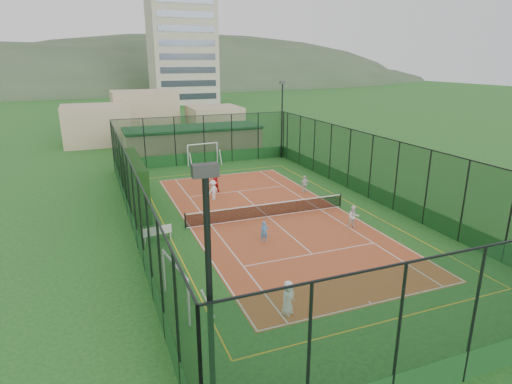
% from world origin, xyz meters
% --- Properties ---
extents(ground, '(300.00, 300.00, 0.00)m').
position_xyz_m(ground, '(0.00, 0.00, 0.00)').
color(ground, '#1D541D').
rests_on(ground, ground).
extents(court_slab, '(11.17, 23.97, 0.01)m').
position_xyz_m(court_slab, '(0.00, 0.00, 0.01)').
color(court_slab, '#B85328').
rests_on(court_slab, ground).
extents(tennis_net, '(11.67, 0.12, 1.06)m').
position_xyz_m(tennis_net, '(0.00, 0.00, 0.53)').
color(tennis_net, black).
rests_on(tennis_net, ground).
extents(perimeter_fence, '(18.12, 34.12, 5.00)m').
position_xyz_m(perimeter_fence, '(0.00, 0.00, 2.50)').
color(perimeter_fence, '#113317').
rests_on(perimeter_fence, ground).
extents(floodlight_sw, '(0.60, 0.26, 8.25)m').
position_xyz_m(floodlight_sw, '(-8.60, -16.60, 4.12)').
color(floodlight_sw, black).
rests_on(floodlight_sw, ground).
extents(floodlight_ne, '(0.60, 0.26, 8.25)m').
position_xyz_m(floodlight_ne, '(8.60, 16.60, 4.12)').
color(floodlight_ne, black).
rests_on(floodlight_ne, ground).
extents(clubhouse, '(15.20, 7.20, 3.15)m').
position_xyz_m(clubhouse, '(0.00, 22.00, 1.57)').
color(clubhouse, tan).
rests_on(clubhouse, ground).
extents(apartment_tower, '(15.00, 12.00, 30.00)m').
position_xyz_m(apartment_tower, '(12.00, 82.00, 15.00)').
color(apartment_tower, beige).
rests_on(apartment_tower, ground).
extents(distant_hills, '(200.00, 60.00, 24.00)m').
position_xyz_m(distant_hills, '(0.00, 150.00, 0.00)').
color(distant_hills, '#384C33').
rests_on(distant_hills, ground).
extents(hedge_left, '(1.25, 8.33, 3.64)m').
position_xyz_m(hedge_left, '(-8.30, 5.55, 1.82)').
color(hedge_left, black).
rests_on(hedge_left, ground).
extents(white_bench, '(1.82, 0.73, 1.00)m').
position_xyz_m(white_bench, '(-7.80, -1.29, 0.50)').
color(white_bench, white).
rests_on(white_bench, ground).
extents(futsal_goal_near, '(3.37, 1.41, 2.11)m').
position_xyz_m(futsal_goal_near, '(-8.15, -8.93, 1.05)').
color(futsal_goal_near, white).
rests_on(futsal_goal_near, ground).
extents(futsal_goal_far, '(3.43, 1.37, 2.15)m').
position_xyz_m(futsal_goal_far, '(-0.27, 16.70, 1.08)').
color(futsal_goal_far, white).
rests_on(futsal_goal_far, ground).
extents(child_near_left, '(0.90, 0.79, 1.54)m').
position_xyz_m(child_near_left, '(-3.81, -11.19, 0.78)').
color(child_near_left, white).
rests_on(child_near_left, court_slab).
extents(child_near_mid, '(0.52, 0.41, 1.28)m').
position_xyz_m(child_near_mid, '(-1.86, -3.82, 0.65)').
color(child_near_mid, '#488DCD').
rests_on(child_near_mid, court_slab).
extents(child_near_right, '(0.84, 0.71, 1.50)m').
position_xyz_m(child_near_right, '(4.33, -3.87, 0.76)').
color(child_near_right, white).
rests_on(child_near_right, court_slab).
extents(child_far_left, '(1.16, 1.04, 1.56)m').
position_xyz_m(child_far_left, '(-2.50, 5.02, 0.79)').
color(child_far_left, white).
rests_on(child_far_left, court_slab).
extents(child_far_right, '(0.87, 0.45, 1.41)m').
position_xyz_m(child_far_right, '(4.99, 4.14, 0.72)').
color(child_far_right, white).
rests_on(child_far_right, court_slab).
extents(child_far_back, '(1.37, 0.65, 1.42)m').
position_xyz_m(child_far_back, '(-1.00, 11.28, 0.72)').
color(child_far_back, white).
rests_on(child_far_back, court_slab).
extents(coach, '(1.10, 1.00, 1.86)m').
position_xyz_m(coach, '(-1.91, 6.81, 0.94)').
color(coach, '#B51613').
rests_on(coach, court_slab).
extents(tennis_balls, '(4.80, 1.49, 0.07)m').
position_xyz_m(tennis_balls, '(0.59, 1.15, 0.04)').
color(tennis_balls, '#CCE033').
rests_on(tennis_balls, court_slab).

